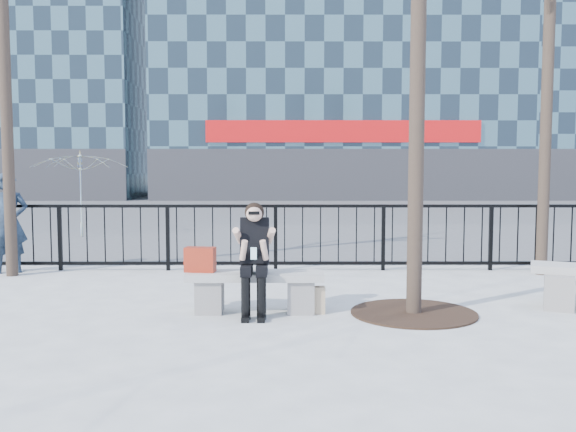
{
  "coord_description": "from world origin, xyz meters",
  "views": [
    {
      "loc": [
        0.37,
        -7.63,
        1.82
      ],
      "look_at": [
        0.4,
        0.8,
        1.1
      ],
      "focal_mm": 40.0,
      "sensor_mm": 36.0,
      "label": 1
    }
  ],
  "objects": [
    {
      "name": "ground",
      "position": [
        0.0,
        0.0,
        0.0
      ],
      "size": [
        120.0,
        120.0,
        0.0
      ],
      "primitive_type": "plane",
      "color": "#989893",
      "rests_on": "ground"
    },
    {
      "name": "street_surface",
      "position": [
        0.0,
        15.0,
        0.0
      ],
      "size": [
        60.0,
        23.0,
        0.01
      ],
      "primitive_type": "cube",
      "color": "#474747",
      "rests_on": "ground"
    },
    {
      "name": "railing",
      "position": [
        0.0,
        3.0,
        0.55
      ],
      "size": [
        14.0,
        0.06,
        1.1
      ],
      "color": "black",
      "rests_on": "ground"
    },
    {
      "name": "tree_grate",
      "position": [
        1.9,
        -0.1,
        0.01
      ],
      "size": [
        1.5,
        1.5,
        0.02
      ],
      "primitive_type": "cylinder",
      "color": "black",
      "rests_on": "ground"
    },
    {
      "name": "bench_main",
      "position": [
        0.0,
        0.0,
        0.3
      ],
      "size": [
        1.65,
        0.46,
        0.49
      ],
      "color": "slate",
      "rests_on": "ground"
    },
    {
      "name": "seated_woman",
      "position": [
        0.0,
        -0.16,
        0.67
      ],
      "size": [
        0.5,
        0.64,
        1.34
      ],
      "color": "black",
      "rests_on": "ground"
    },
    {
      "name": "handbag",
      "position": [
        -0.66,
        0.02,
        0.64
      ],
      "size": [
        0.38,
        0.22,
        0.3
      ],
      "primitive_type": "cube",
      "rotation": [
        0.0,
        0.0,
        -0.14
      ],
      "color": "maroon",
      "rests_on": "bench_main"
    },
    {
      "name": "shopping_bag",
      "position": [
        0.67,
        -0.07,
        0.16
      ],
      "size": [
        0.35,
        0.14,
        0.33
      ],
      "primitive_type": "cube",
      "rotation": [
        0.0,
        0.0,
        0.04
      ],
      "color": "#C4B48A",
      "rests_on": "ground"
    },
    {
      "name": "standing_man",
      "position": [
        -4.16,
        2.8,
        0.82
      ],
      "size": [
        0.71,
        0.6,
        1.64
      ],
      "primitive_type": "imported",
      "rotation": [
        0.0,
        0.0,
        0.41
      ],
      "color": "black",
      "rests_on": "ground"
    },
    {
      "name": "vendor_umbrella",
      "position": [
        -4.55,
        7.75,
        1.04
      ],
      "size": [
        2.93,
        2.96,
        2.08
      ],
      "primitive_type": "imported",
      "rotation": [
        0.0,
        0.0,
        0.36
      ],
      "color": "yellow",
      "rests_on": "ground"
    }
  ]
}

